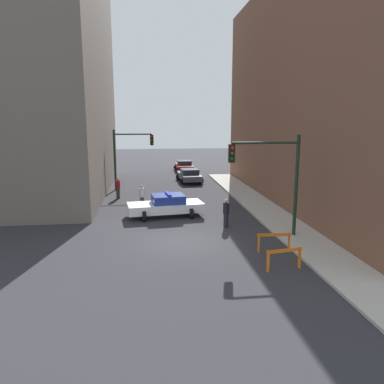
{
  "coord_description": "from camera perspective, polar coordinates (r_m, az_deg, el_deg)",
  "views": [
    {
      "loc": [
        -1.64,
        -17.96,
        6.08
      ],
      "look_at": [
        1.28,
        6.28,
        1.3
      ],
      "focal_mm": 35.0,
      "sensor_mm": 36.0,
      "label": 1
    }
  ],
  "objects": [
    {
      "name": "pedestrian_sidewalk",
      "position": [
        21.31,
        5.22,
        -3.16
      ],
      "size": [
        0.38,
        0.38,
        1.66
      ],
      "rotation": [
        0.0,
        0.0,
        1.5
      ],
      "color": "black",
      "rests_on": "ground_plane"
    },
    {
      "name": "traffic_light_far",
      "position": [
        32.79,
        -9.81,
        6.22
      ],
      "size": [
        3.44,
        0.35,
        5.2
      ],
      "color": "black",
      "rests_on": "ground_plane"
    },
    {
      "name": "parked_car_mid",
      "position": [
        44.0,
        -1.21,
        4.02
      ],
      "size": [
        2.28,
        4.3,
        1.31
      ],
      "rotation": [
        0.0,
        0.0,
        -0.0
      ],
      "color": "maroon",
      "rests_on": "ground_plane"
    },
    {
      "name": "building_right",
      "position": [
        30.06,
        23.91,
        13.89
      ],
      "size": [
        12.0,
        28.0,
        16.08
      ],
      "color": "brown",
      "rests_on": "ground_plane"
    },
    {
      "name": "traffic_light_near",
      "position": [
        19.29,
        12.5,
        3.21
      ],
      "size": [
        3.64,
        0.35,
        5.2
      ],
      "color": "black",
      "rests_on": "sidewalk_right"
    },
    {
      "name": "ground_plane",
      "position": [
        19.03,
        -1.58,
        -7.57
      ],
      "size": [
        120.0,
        120.0,
        0.0
      ],
      "primitive_type": "plane",
      "color": "#2D2D33"
    },
    {
      "name": "pedestrian_corner",
      "position": [
        29.49,
        -11.24,
        0.66
      ],
      "size": [
        0.39,
        0.39,
        1.66
      ],
      "rotation": [
        0.0,
        0.0,
        1.65
      ],
      "color": "#382D23",
      "rests_on": "ground_plane"
    },
    {
      "name": "police_car",
      "position": [
        23.66,
        -3.98,
        -2.04
      ],
      "size": [
        4.9,
        2.74,
        1.52
      ],
      "rotation": [
        0.0,
        0.0,
        1.7
      ],
      "color": "white",
      "rests_on": "ground_plane"
    },
    {
      "name": "barrier_front",
      "position": [
        15.89,
        13.87,
        -9.39
      ],
      "size": [
        1.59,
        0.4,
        0.9
      ],
      "rotation": [
        0.0,
        0.0,
        0.16
      ],
      "color": "orange",
      "rests_on": "ground_plane"
    },
    {
      "name": "building_corner_left",
      "position": [
        33.82,
        -25.81,
        16.61
      ],
      "size": [
        14.0,
        20.0,
        19.93
      ],
      "color": "#6B6056",
      "rests_on": "ground_plane"
    },
    {
      "name": "barrier_mid",
      "position": [
        17.83,
        12.4,
        -7.04
      ],
      "size": [
        1.6,
        0.21,
        0.9
      ],
      "rotation": [
        0.0,
        0.0,
        -0.04
      ],
      "color": "orange",
      "rests_on": "ground_plane"
    },
    {
      "name": "pedestrian_crossing",
      "position": [
        25.86,
        -7.64,
        -0.67
      ],
      "size": [
        0.49,
        0.49,
        1.66
      ],
      "rotation": [
        0.0,
        0.0,
        0.53
      ],
      "color": "#382D23",
      "rests_on": "ground_plane"
    },
    {
      "name": "sidewalk_right",
      "position": [
        20.5,
        16.06,
        -6.46
      ],
      "size": [
        2.4,
        44.0,
        0.12
      ],
      "color": "#B2ADA3",
      "rests_on": "ground_plane"
    },
    {
      "name": "parked_car_near",
      "position": [
        36.55,
        -0.4,
        2.57
      ],
      "size": [
        2.47,
        4.42,
        1.31
      ],
      "rotation": [
        0.0,
        0.0,
        0.07
      ],
      "color": "#474C51",
      "rests_on": "ground_plane"
    }
  ]
}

